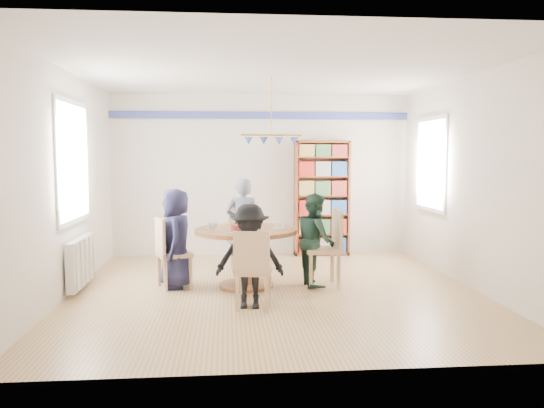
{
  "coord_description": "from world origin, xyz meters",
  "views": [
    {
      "loc": [
        -0.59,
        -6.44,
        1.67
      ],
      "look_at": [
        0.0,
        0.4,
        1.05
      ],
      "focal_mm": 35.0,
      "sensor_mm": 36.0,
      "label": 1
    }
  ],
  "objects": [
    {
      "name": "radiator",
      "position": [
        -2.42,
        0.3,
        0.35
      ],
      "size": [
        0.12,
        1.0,
        0.6
      ],
      "color": "silver",
      "rests_on": "ground"
    },
    {
      "name": "tableware",
      "position": [
        -0.37,
        0.27,
        0.81
      ],
      "size": [
        1.03,
        1.03,
        0.27
      ],
      "color": "white",
      "rests_on": "dining_table"
    },
    {
      "name": "person_near",
      "position": [
        -0.34,
        -0.71,
        0.58
      ],
      "size": [
        0.78,
        0.49,
        1.15
      ],
      "primitive_type": "imported",
      "rotation": [
        0.0,
        0.0,
        -0.09
      ],
      "color": "black",
      "rests_on": "ground"
    },
    {
      "name": "chair_left",
      "position": [
        -1.33,
        0.27,
        0.49
      ],
      "size": [
        0.51,
        0.51,
        0.9
      ],
      "color": "tan",
      "rests_on": "ground"
    },
    {
      "name": "ground",
      "position": [
        0.0,
        0.0,
        0.0
      ],
      "size": [
        5.0,
        5.0,
        0.0
      ],
      "primitive_type": "plane",
      "color": "tan"
    },
    {
      "name": "dining_table",
      "position": [
        -0.35,
        0.24,
        0.56
      ],
      "size": [
        1.3,
        1.3,
        0.75
      ],
      "color": "brown",
      "rests_on": "ground"
    },
    {
      "name": "room_shell",
      "position": [
        -0.26,
        0.87,
        1.65
      ],
      "size": [
        5.0,
        5.0,
        5.0
      ],
      "color": "white",
      "rests_on": "ground"
    },
    {
      "name": "person_left",
      "position": [
        -1.23,
        0.27,
        0.63
      ],
      "size": [
        0.45,
        0.65,
        1.26
      ],
      "primitive_type": "imported",
      "rotation": [
        0.0,
        0.0,
        -1.49
      ],
      "color": "#191A37",
      "rests_on": "ground"
    },
    {
      "name": "chair_far",
      "position": [
        -0.33,
        1.24,
        0.54
      ],
      "size": [
        0.5,
        0.5,
        0.99
      ],
      "color": "tan",
      "rests_on": "ground"
    },
    {
      "name": "chair_right",
      "position": [
        0.71,
        0.21,
        0.55
      ],
      "size": [
        0.45,
        0.45,
        0.99
      ],
      "color": "tan",
      "rests_on": "ground"
    },
    {
      "name": "person_far",
      "position": [
        -0.36,
        1.1,
        0.68
      ],
      "size": [
        0.5,
        0.33,
        1.36
      ],
      "primitive_type": "imported",
      "rotation": [
        0.0,
        0.0,
        3.14
      ],
      "color": "gray",
      "rests_on": "ground"
    },
    {
      "name": "person_right",
      "position": [
        0.55,
        0.24,
        0.6
      ],
      "size": [
        0.51,
        0.62,
        1.2
      ],
      "primitive_type": "imported",
      "rotation": [
        0.0,
        0.0,
        1.66
      ],
      "color": "#193327",
      "rests_on": "ground"
    },
    {
      "name": "bookshelf",
      "position": [
        1.01,
        2.34,
        0.95
      ],
      "size": [
        0.92,
        0.28,
        1.93
      ],
      "color": "brown",
      "rests_on": "ground"
    },
    {
      "name": "chair_near",
      "position": [
        -0.31,
        -0.8,
        0.48
      ],
      "size": [
        0.45,
        0.45,
        0.88
      ],
      "color": "tan",
      "rests_on": "ground"
    }
  ]
}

